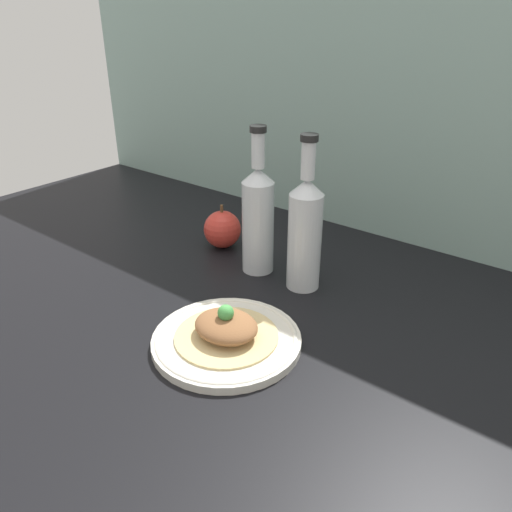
# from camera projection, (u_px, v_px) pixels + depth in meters

# --- Properties ---
(ground_plane) EXTENTS (1.80, 1.10, 0.04)m
(ground_plane) POSITION_uv_depth(u_px,v_px,m) (205.00, 328.00, 0.89)
(ground_plane) COLOR black
(wall_backsplash) EXTENTS (1.80, 0.03, 0.80)m
(wall_backsplash) POSITION_uv_depth(u_px,v_px,m) (367.00, 54.00, 1.08)
(wall_backsplash) COLOR #84A399
(wall_backsplash) RESTS_ON ground_plane
(plate) EXTENTS (0.24, 0.24, 0.02)m
(plate) POSITION_uv_depth(u_px,v_px,m) (227.00, 340.00, 0.81)
(plate) COLOR silver
(plate) RESTS_ON ground_plane
(plated_food) EXTENTS (0.17, 0.17, 0.06)m
(plated_food) POSITION_uv_depth(u_px,v_px,m) (226.00, 328.00, 0.80)
(plated_food) COLOR #D6BC7F
(plated_food) RESTS_ON plate
(cider_bottle_left) EXTENTS (0.06, 0.06, 0.30)m
(cider_bottle_left) POSITION_uv_depth(u_px,v_px,m) (258.00, 217.00, 0.99)
(cider_bottle_left) COLOR silver
(cider_bottle_left) RESTS_ON ground_plane
(cider_bottle_right) EXTENTS (0.06, 0.06, 0.30)m
(cider_bottle_right) POSITION_uv_depth(u_px,v_px,m) (305.00, 231.00, 0.93)
(cider_bottle_right) COLOR silver
(cider_bottle_right) RESTS_ON ground_plane
(apple) EXTENTS (0.08, 0.08, 0.10)m
(apple) POSITION_uv_depth(u_px,v_px,m) (222.00, 229.00, 1.12)
(apple) COLOR red
(apple) RESTS_ON ground_plane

